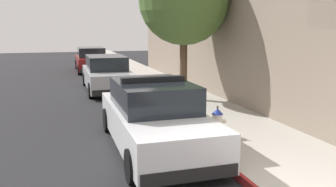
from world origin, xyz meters
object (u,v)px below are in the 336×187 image
Objects in this scene: parked_car_silver_ahead at (107,74)px; fire_hydrant at (217,123)px; police_cruiser at (154,117)px; street_tree at (184,0)px; parked_car_dark_far at (91,60)px.

fire_hydrant is (1.62, -8.35, -0.23)m from parked_car_silver_ahead.
police_cruiser is 0.91× the size of street_tree.
parked_car_dark_far is 11.94m from street_tree.
street_tree is at bearing 63.04° from police_cruiser.
parked_car_silver_ahead is 6.37× the size of fire_hydrant.
street_tree is (2.40, -3.62, 3.05)m from parked_car_silver_ahead.
street_tree is (2.36, 4.64, 3.05)m from police_cruiser.
parked_car_dark_far is at bearing 90.31° from police_cruiser.
fire_hydrant is at bearing -99.46° from street_tree.
parked_car_dark_far is at bearing 102.24° from street_tree.
street_tree is at bearing -56.39° from parked_car_silver_ahead.
parked_car_silver_ahead is (-0.04, 8.26, -0.00)m from police_cruiser.
police_cruiser is at bearing -89.71° from parked_car_silver_ahead.
police_cruiser reaches higher than parked_car_dark_far.
parked_car_silver_ahead is 1.00× the size of parked_car_dark_far.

